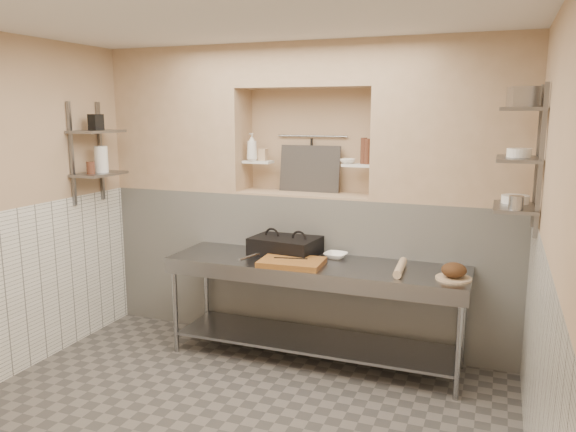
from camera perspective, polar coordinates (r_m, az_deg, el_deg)
The scene contains 47 objects.
floor at distance 4.32m, azimuth -6.35°, elevation -20.61°, with size 4.00×3.90×0.10m, color #5A5550.
ceiling at distance 3.76m, azimuth -7.30°, elevation 20.71°, with size 4.00×3.90×0.10m, color silver.
wall_right at distance 3.38m, azimuth 25.80°, elevation -3.87°, with size 0.10×3.90×2.80m, color tan.
wall_back at distance 5.60m, azimuth 2.70°, elevation 2.51°, with size 4.00×0.10×2.80m, color tan.
backwall_lower at distance 5.52m, azimuth 1.82°, elevation -5.05°, with size 4.00×0.40×1.40m, color white.
alcove_sill at distance 5.37m, azimuth 1.86°, elevation 2.27°, with size 1.30×0.40×0.02m, color tan.
backwall_pillar_left at distance 5.88m, azimuth -10.58°, elevation 9.57°, with size 1.35×0.40×1.40m, color tan.
backwall_pillar_right at distance 5.04m, azimuth 16.49°, elevation 9.19°, with size 1.35×0.40×1.40m, color tan.
backwall_header at distance 5.33m, azimuth 1.94°, elevation 15.04°, with size 1.30×0.40×0.40m, color tan.
wainscot_left at distance 5.17m, azimuth -26.75°, elevation -7.28°, with size 0.02×3.90×1.40m, color white.
wainscot_right at distance 3.60m, azimuth 23.90°, elevation -14.67°, with size 0.02×3.90×1.40m, color white.
alcove_shelf_left at distance 5.52m, azimuth -3.06°, elevation 5.52°, with size 0.28×0.16×0.03m, color white.
alcove_shelf_right at distance 5.19m, azimuth 7.13°, elevation 5.14°, with size 0.28×0.16×0.03m, color white.
utensil_rail at distance 5.48m, azimuth 2.48°, elevation 8.11°, with size 0.02×0.02×0.70m, color gray.
hanging_steel at distance 5.47m, azimuth 2.40°, elevation 6.32°, with size 0.02×0.02×0.30m, color black.
splash_panel at distance 5.43m, azimuth 2.22°, elevation 4.81°, with size 0.60×0.02×0.45m, color #383330.
shelf_rail_left_a at distance 5.86m, azimuth -18.52°, elevation 6.26°, with size 0.03×0.03×0.95m, color slate.
shelf_rail_left_b at distance 5.55m, azimuth -21.13°, elevation 5.90°, with size 0.03×0.03×0.95m, color slate.
wall_shelf_left_lower at distance 5.63m, azimuth -18.62°, elevation 4.07°, with size 0.30×0.50×0.03m, color slate.
wall_shelf_left_upper at distance 5.61m, azimuth -18.86°, elevation 8.13°, with size 0.30×0.50×0.03m, color slate.
shelf_rail_right_a at distance 4.54m, azimuth 24.04°, elevation 5.46°, with size 0.03×0.03×1.05m, color slate.
shelf_rail_right_b at distance 4.15m, azimuth 24.32°, elevation 5.03°, with size 0.03×0.03×1.05m, color slate.
wall_shelf_right_lower at distance 4.38m, azimuth 22.07°, elevation 0.82°, with size 0.30×0.50×0.03m, color slate.
wall_shelf_right_mid at distance 4.34m, azimuth 22.39°, elevation 5.38°, with size 0.30×0.50×0.03m, color slate.
wall_shelf_right_upper at distance 4.33m, azimuth 22.72°, elevation 9.99°, with size 0.30×0.50×0.03m, color slate.
prep_table at distance 4.93m, azimuth 2.67°, elevation -7.64°, with size 2.60×0.70×0.90m.
panini_press at distance 5.12m, azimuth -0.27°, elevation -3.03°, with size 0.63×0.49×0.16m.
cutting_board at distance 4.78m, azimuth 0.39°, elevation -4.73°, with size 0.53×0.37×0.05m, color brown.
knife_blade at distance 4.80m, azimuth 0.28°, elevation -4.34°, with size 0.29×0.03×0.01m, color gray.
tongs at distance 4.84m, azimuth -3.96°, elevation -4.14°, with size 0.02×0.02×0.27m, color gray.
mixing_bowl at distance 5.01m, azimuth 4.87°, elevation -4.02°, with size 0.20×0.20×0.05m, color white.
rolling_pin at distance 4.67m, azimuth 11.34°, elevation -5.17°, with size 0.07×0.07×0.44m, color tan.
bread_board at distance 4.57m, azimuth 16.46°, elevation -6.09°, with size 0.28×0.28×0.02m, color tan.
bread_loaf at distance 4.55m, azimuth 16.51°, elevation -5.29°, with size 0.19×0.19×0.12m, color #4C2D19.
bottle_soap at distance 5.48m, azimuth -3.68°, elevation 7.00°, with size 0.10×0.10×0.27m, color white.
jar_alcove at distance 5.52m, azimuth -2.56°, elevation 6.25°, with size 0.08×0.08×0.12m, color tan.
bowl_alcove at distance 5.20m, azimuth 6.07°, elevation 5.55°, with size 0.14×0.14×0.04m, color white.
condiment_a at distance 5.16m, azimuth 8.09°, elevation 6.52°, with size 0.06×0.06×0.23m, color #542D1F.
condiment_b at distance 5.20m, azimuth 7.69°, elevation 6.59°, with size 0.06×0.06×0.24m, color #542D1F.
condiment_c at distance 5.21m, azimuth 8.12°, elevation 5.93°, with size 0.07×0.07×0.12m, color white.
jug_left at distance 5.65m, azimuth -18.44°, elevation 5.49°, with size 0.12×0.12×0.25m, color white.
jar_left at distance 5.54m, azimuth -19.41°, elevation 4.65°, with size 0.08×0.08×0.12m, color #542D1F.
box_left_upper at distance 5.60m, azimuth -18.93°, elevation 9.01°, with size 0.11×0.11×0.15m, color black.
bowl_right at distance 4.49m, azimuth 22.08°, elevation 1.59°, with size 0.20×0.20×0.06m, color white.
canister_right at distance 4.18m, azimuth 22.17°, elevation 1.24°, with size 0.10×0.10×0.10m, color gray.
bowl_right_mid at distance 4.35m, azimuth 22.42°, elevation 5.96°, with size 0.17×0.17×0.06m, color white.
basket_right at distance 4.37m, azimuth 22.78°, elevation 11.09°, with size 0.18×0.22×0.14m, color gray.
Camera 1 is at (1.72, -3.28, 2.18)m, focal length 35.00 mm.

